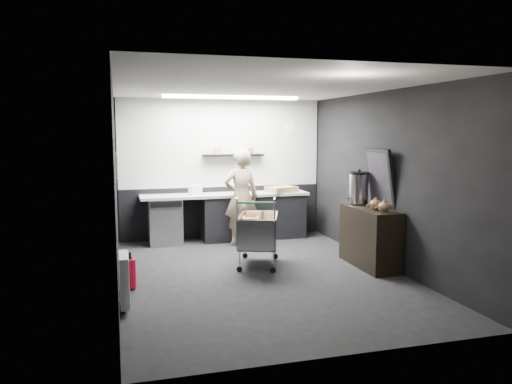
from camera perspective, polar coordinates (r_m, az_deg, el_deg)
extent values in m
plane|color=black|center=(7.40, 0.55, -9.42)|extent=(5.50, 5.50, 0.00)
plane|color=silver|center=(7.12, 0.57, 11.92)|extent=(5.50, 5.50, 0.00)
plane|color=black|center=(9.79, -3.92, 2.66)|extent=(5.50, 0.00, 5.50)
plane|color=black|center=(4.58, 10.17, -2.44)|extent=(5.50, 0.00, 5.50)
plane|color=black|center=(6.85, -15.72, 0.54)|extent=(0.00, 5.50, 5.50)
plane|color=black|center=(7.92, 14.60, 1.42)|extent=(0.00, 5.50, 5.50)
cube|color=silver|center=(9.75, -3.92, 5.59)|extent=(3.95, 0.02, 1.70)
cube|color=black|center=(9.87, -3.86, -2.27)|extent=(3.95, 0.02, 1.00)
cube|color=black|center=(9.69, -2.62, 4.23)|extent=(1.20, 0.22, 0.04)
cylinder|color=white|center=(10.11, 3.93, 7.34)|extent=(0.20, 0.03, 0.20)
cube|color=silver|center=(8.13, -15.62, 2.94)|extent=(0.02, 0.30, 0.40)
cube|color=red|center=(8.13, -15.60, 3.43)|extent=(0.02, 0.22, 0.10)
cube|color=white|center=(6.17, -14.85, -9.64)|extent=(0.10, 0.50, 0.60)
cube|color=white|center=(8.90, -2.80, 10.74)|extent=(2.40, 0.20, 0.04)
cube|color=black|center=(9.72, -0.30, -2.85)|extent=(2.00, 0.56, 0.85)
cube|color=beige|center=(9.52, -3.49, -0.33)|extent=(3.20, 0.60, 0.05)
cube|color=#9EA0A5|center=(9.42, -10.34, -3.29)|extent=(0.60, 0.58, 0.85)
cube|color=black|center=(9.07, -10.22, -1.41)|extent=(0.56, 0.02, 0.10)
imported|color=beige|center=(9.13, -1.70, -0.62)|extent=(0.65, 0.44, 1.76)
cube|color=silver|center=(7.82, 0.27, -6.02)|extent=(0.86, 1.05, 0.02)
cube|color=silver|center=(7.70, -1.75, -4.49)|extent=(0.33, 0.85, 0.48)
cube|color=silver|center=(7.85, 2.25, -4.27)|extent=(0.33, 0.85, 0.48)
cube|color=silver|center=(7.36, 1.21, -5.04)|extent=(0.55, 0.22, 0.48)
cube|color=silver|center=(8.19, -0.57, -3.80)|extent=(0.55, 0.22, 0.48)
cylinder|color=silver|center=(7.41, -0.74, -7.94)|extent=(0.02, 0.02, 0.32)
cylinder|color=silver|center=(7.55, 2.98, -7.67)|extent=(0.02, 0.02, 0.32)
cylinder|color=silver|center=(8.18, -2.22, -6.51)|extent=(0.02, 0.02, 0.32)
cylinder|color=silver|center=(8.30, 1.17, -6.29)|extent=(0.02, 0.02, 0.32)
cylinder|color=#268C3B|center=(7.21, 1.36, -1.23)|extent=(0.56, 0.23, 0.03)
cube|color=brown|center=(7.84, -0.84, -4.40)|extent=(0.35, 0.39, 0.40)
cube|color=brown|center=(7.70, 1.60, -4.78)|extent=(0.32, 0.36, 0.36)
cylinder|color=black|center=(7.44, -0.74, -8.97)|extent=(0.09, 0.06, 0.08)
cylinder|color=black|center=(8.21, -2.22, -7.44)|extent=(0.09, 0.06, 0.08)
cylinder|color=black|center=(7.58, 2.97, -8.68)|extent=(0.09, 0.06, 0.08)
cylinder|color=black|center=(8.34, 1.17, -7.21)|extent=(0.09, 0.06, 0.08)
cube|color=black|center=(7.93, 12.87, -5.07)|extent=(0.46, 1.22, 0.91)
cylinder|color=silver|center=(8.17, 11.66, 0.37)|extent=(0.30, 0.30, 0.47)
cylinder|color=black|center=(8.14, 11.70, 2.14)|extent=(0.30, 0.30, 0.04)
sphere|color=black|center=(8.14, 11.71, 2.43)|extent=(0.05, 0.05, 0.05)
ellipsoid|color=brown|center=(7.70, 13.52, -1.37)|extent=(0.18, 0.18, 0.15)
ellipsoid|color=brown|center=(7.48, 14.46, -1.64)|extent=(0.18, 0.18, 0.15)
cube|color=black|center=(7.93, 14.08, 1.58)|extent=(0.21, 0.71, 0.91)
cube|color=black|center=(7.91, 13.92, 1.58)|extent=(0.15, 0.61, 0.78)
cylinder|color=red|center=(6.88, -14.14, -9.00)|extent=(0.15, 0.15, 0.39)
cone|color=black|center=(6.83, -14.20, -7.23)|extent=(0.10, 0.10, 0.06)
cylinder|color=black|center=(6.82, -14.21, -6.91)|extent=(0.03, 0.03, 0.06)
cube|color=#A28A56|center=(9.75, 2.92, 0.31)|extent=(0.64, 0.56, 0.11)
cylinder|color=beige|center=(9.41, -6.74, 0.28)|extent=(0.19, 0.19, 0.19)
cube|color=white|center=(9.35, -7.02, 0.19)|extent=(0.23, 0.20, 0.18)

